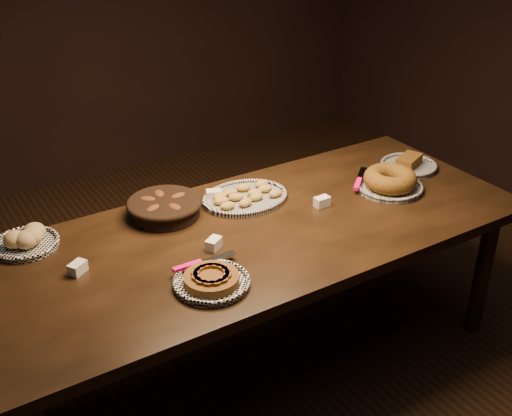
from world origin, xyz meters
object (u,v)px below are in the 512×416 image
buffet_table (258,243)px  apple_tart_plate (211,280)px  madeleine_platter (245,197)px  bundt_cake_plate (390,181)px

buffet_table → apple_tart_plate: bearing=-144.6°
apple_tart_plate → madeleine_platter: size_ratio=0.76×
apple_tart_plate → buffet_table: bearing=45.6°
buffet_table → madeleine_platter: size_ratio=5.85×
madeleine_platter → bundt_cake_plate: (0.65, -0.27, 0.02)m
buffet_table → apple_tart_plate: apple_tart_plate is taller
apple_tart_plate → madeleine_platter: (0.46, 0.52, -0.00)m
madeleine_platter → bundt_cake_plate: size_ratio=1.06×
apple_tart_plate → bundt_cake_plate: (1.11, 0.25, 0.02)m
apple_tart_plate → bundt_cake_plate: size_ratio=0.81×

